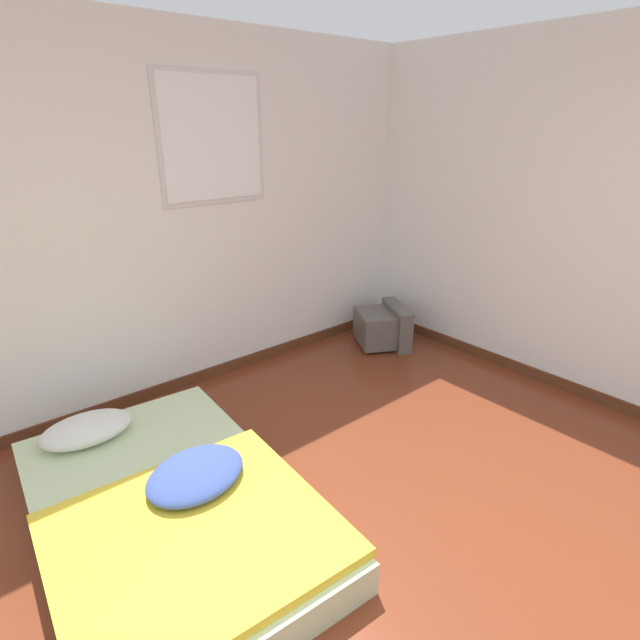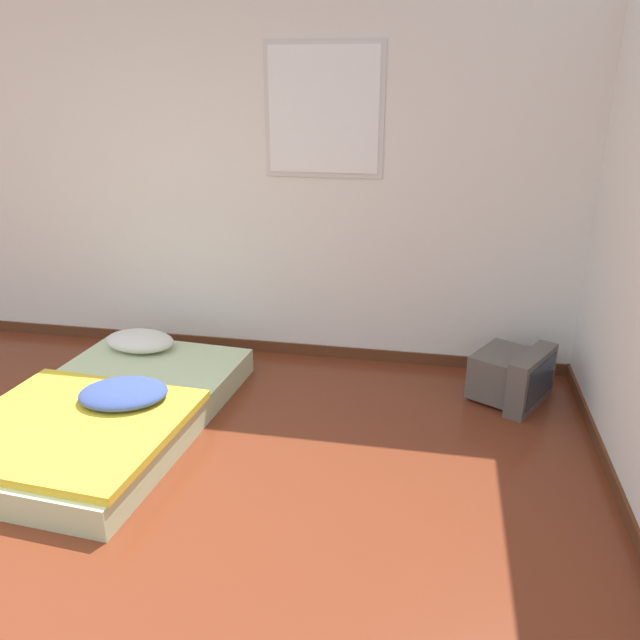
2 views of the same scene
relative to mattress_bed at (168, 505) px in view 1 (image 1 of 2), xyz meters
The scene contains 3 objects.
wall_back 1.80m from the mattress_bed, 78.88° to the left, with size 7.85×0.08×2.60m.
mattress_bed is the anchor object (origin of this frame).
crt_tv 2.66m from the mattress_bed, 18.45° to the left, with size 0.60×0.62×0.38m.
Camera 1 is at (-0.97, -0.54, 1.96)m, focal length 28.00 mm.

